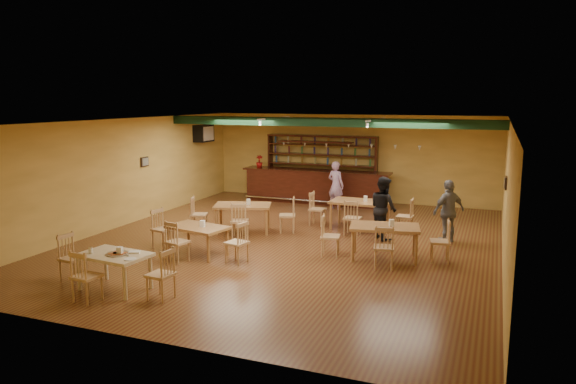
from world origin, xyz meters
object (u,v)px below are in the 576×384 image
at_px(near_table, 115,272).
at_px(patron_bar, 336,185).
at_px(bar_counter, 316,186).
at_px(dining_table_c, 198,241).
at_px(dining_table_a, 243,218).
at_px(dining_table_b, 360,215).
at_px(patron_right_a, 383,208).
at_px(dining_table_d, 384,242).

distance_m(near_table, patron_bar, 8.90).
bearing_deg(near_table, bar_counter, 90.96).
bearing_deg(patron_bar, near_table, 97.21).
height_order(dining_table_c, near_table, near_table).
xyz_separation_m(dining_table_a, patron_bar, (1.48, 3.80, 0.41)).
bearing_deg(dining_table_b, dining_table_a, -152.25).
height_order(bar_counter, dining_table_a, bar_counter).
height_order(dining_table_b, patron_bar, patron_bar).
xyz_separation_m(dining_table_b, patron_right_a, (0.80, -0.80, 0.41)).
distance_m(dining_table_b, near_table, 7.07).
relative_size(dining_table_a, near_table, 1.15).
xyz_separation_m(bar_counter, near_table, (-0.80, -9.54, -0.22)).
xyz_separation_m(dining_table_b, dining_table_c, (-2.85, -3.79, -0.05)).
xyz_separation_m(bar_counter, dining_table_c, (-0.51, -7.00, -0.23)).
relative_size(bar_counter, near_table, 3.96).
height_order(dining_table_b, near_table, dining_table_b).
xyz_separation_m(dining_table_d, patron_right_a, (-0.38, 1.74, 0.42)).
bearing_deg(patron_bar, bar_counter, -22.09).
distance_m(dining_table_c, patron_bar, 6.36).
xyz_separation_m(dining_table_a, dining_table_d, (4.04, -1.12, 0.01)).
distance_m(dining_table_a, patron_right_a, 3.74).
bearing_deg(dining_table_d, bar_counter, 110.83).
xyz_separation_m(dining_table_c, patron_bar, (1.47, 6.17, 0.44)).
distance_m(dining_table_a, near_table, 4.92).
bearing_deg(dining_table_a, bar_counter, 64.77).
height_order(dining_table_d, near_table, dining_table_d).
bearing_deg(dining_table_c, patron_right_a, 50.99).
height_order(patron_bar, patron_right_a, patron_right_a).
xyz_separation_m(bar_counter, dining_table_a, (-0.52, -4.63, -0.19)).
distance_m(dining_table_a, dining_table_d, 4.19).
xyz_separation_m(patron_bar, patron_right_a, (2.18, -3.18, 0.02)).
relative_size(bar_counter, dining_table_a, 3.45).
xyz_separation_m(dining_table_c, dining_table_d, (4.03, 1.25, 0.04)).
distance_m(dining_table_b, dining_table_d, 2.80).
xyz_separation_m(bar_counter, patron_right_a, (3.14, -4.01, 0.24)).
bearing_deg(dining_table_a, patron_bar, 49.92).
height_order(bar_counter, dining_table_b, bar_counter).
relative_size(near_table, patron_right_a, 0.81).
bearing_deg(patron_bar, dining_table_a, 87.33).
distance_m(patron_bar, patron_right_a, 3.86).
bearing_deg(dining_table_d, dining_table_c, -173.46).
bearing_deg(patron_bar, dining_table_b, 138.72).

